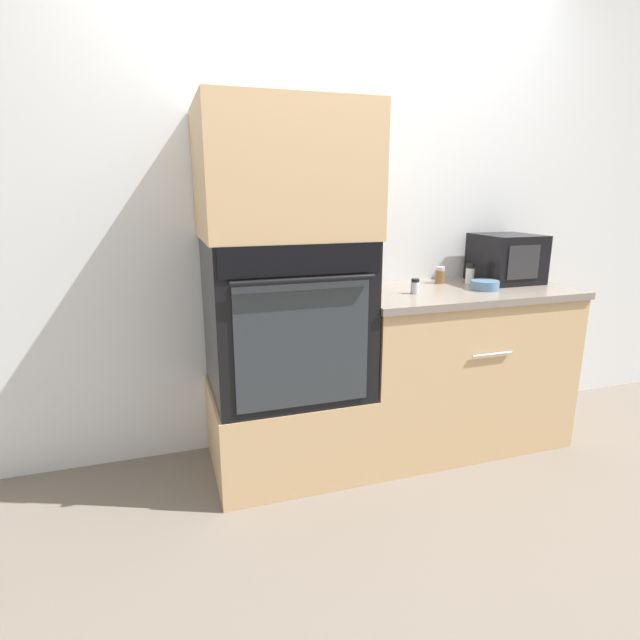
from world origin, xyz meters
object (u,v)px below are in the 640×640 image
wall_oven (286,316)px  bowl (485,285)px  microwave (506,258)px  condiment_jar_near (440,275)px  condiment_jar_mid (415,286)px  knife_block (363,271)px  condiment_jar_far (470,274)px

wall_oven → bowl: wall_oven is taller
wall_oven → bowl: 1.05m
microwave → bowl: 0.32m
bowl → condiment_jar_near: (-0.12, 0.24, 0.02)m
wall_oven → bowl: bearing=-3.8°
microwave → condiment_jar_mid: bearing=-167.0°
wall_oven → knife_block: bearing=23.0°
bowl → condiment_jar_near: size_ratio=1.57×
condiment_jar_near → microwave: bearing=-10.6°
condiment_jar_mid → knife_block: bearing=125.3°
condiment_jar_near → condiment_jar_far: 0.16m
knife_block → condiment_jar_far: knife_block is taller
microwave → condiment_jar_near: size_ratio=3.66×
condiment_jar_mid → condiment_jar_far: 0.45m
bowl → condiment_jar_mid: bearing=177.0°
wall_oven → condiment_jar_near: (0.93, 0.17, 0.12)m
microwave → knife_block: 0.83m
microwave → condiment_jar_mid: size_ratio=4.46×
microwave → condiment_jar_far: (-0.23, 0.00, -0.08)m
bowl → wall_oven: bearing=176.2°
wall_oven → condiment_jar_near: wall_oven is taller
condiment_jar_mid → condiment_jar_far: condiment_jar_far is taller
wall_oven → knife_block: wall_oven is taller
knife_block → bowl: (0.57, -0.27, -0.06)m
knife_block → bowl: bearing=-25.3°
condiment_jar_mid → microwave: bearing=13.0°
microwave → bowl: (-0.25, -0.17, -0.11)m
condiment_jar_near → condiment_jar_mid: (-0.27, -0.22, -0.01)m
wall_oven → condiment_jar_far: wall_oven is taller
wall_oven → knife_block: size_ratio=3.50×
knife_block → condiment_jar_near: 0.45m
bowl → knife_block: bearing=154.7°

